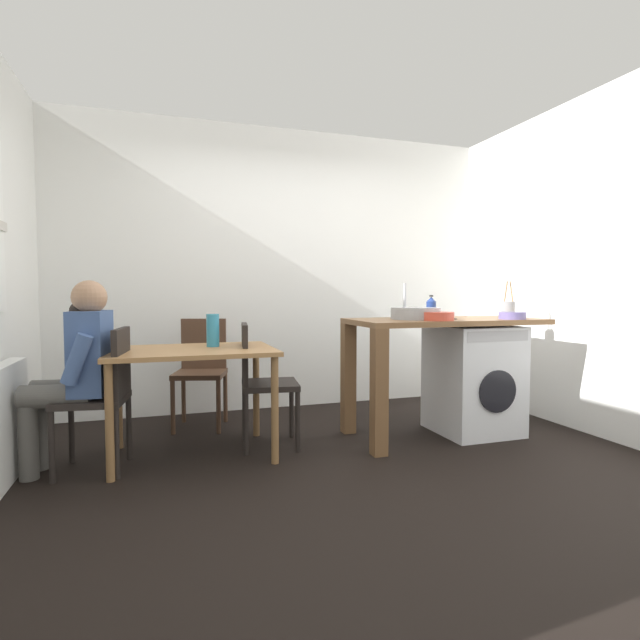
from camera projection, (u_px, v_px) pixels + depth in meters
ground_plane at (344, 464)px, 3.20m from camera, size 5.46×5.46×0.00m
wall_back at (281, 270)px, 4.79m from camera, size 4.60×0.10×2.70m
wall_counter_side at (603, 263)px, 3.80m from camera, size 0.10×3.80×2.70m
radiator at (2, 426)px, 2.84m from camera, size 0.10×0.80×0.70m
dining_table at (192, 363)px, 3.34m from camera, size 1.10×0.76×0.74m
chair_person_seat at (104, 390)px, 3.08m from camera, size 0.45×0.45×0.90m
chair_opposite at (260, 377)px, 3.55m from camera, size 0.45×0.45×0.90m
chair_spare_by_wall at (202, 366)px, 4.12m from camera, size 0.49×0.49×0.90m
seated_person at (76, 365)px, 3.04m from camera, size 0.53×0.53×1.20m
kitchen_counter at (421, 340)px, 3.77m from camera, size 1.50×0.68×0.92m
washing_machine at (473, 379)px, 3.93m from camera, size 0.60×0.61×0.86m
sink_basin at (416, 313)px, 3.74m from camera, size 0.38×0.38×0.09m
tap at (405, 301)px, 3.91m from camera, size 0.02×0.02×0.28m
bottle_tall_green at (431, 307)px, 3.95m from camera, size 0.08×0.08×0.18m
mixing_bowl at (438, 316)px, 3.58m from camera, size 0.23×0.23×0.06m
utensil_crock at (508, 309)px, 4.07m from camera, size 0.11×0.11×0.30m
colander at (512, 315)px, 3.76m from camera, size 0.20×0.20×0.06m
vase at (213, 330)px, 3.47m from camera, size 0.09×0.09×0.23m
scissors at (447, 319)px, 3.72m from camera, size 0.15×0.06×0.01m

